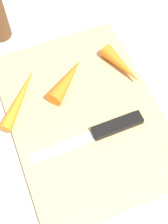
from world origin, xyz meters
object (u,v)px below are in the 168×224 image
object	(u,v)px
cutting_board	(84,114)
carrot_shortest	(122,66)
carrot_medium	(67,79)
carrot_longest	(20,97)
knife	(110,128)

from	to	relation	value
cutting_board	carrot_shortest	size ratio (longest dim) A/B	3.71
carrot_medium	carrot_longest	distance (m)	0.09
carrot_shortest	carrot_longest	size ratio (longest dim) A/B	0.74
cutting_board	knife	size ratio (longest dim) A/B	1.80
cutting_board	carrot_shortest	distance (m)	0.12
cutting_board	carrot_medium	world-z (taller)	carrot_medium
knife	carrot_medium	xyz separation A→B (m)	(-0.12, -0.03, 0.01)
cutting_board	knife	bearing A→B (deg)	30.54
carrot_shortest	cutting_board	bearing A→B (deg)	-76.70
knife	carrot_shortest	xyz separation A→B (m)	(-0.11, 0.07, 0.01)
knife	carrot_shortest	size ratio (longest dim) A/B	2.06
carrot_longest	knife	bearing A→B (deg)	-92.92
carrot_medium	cutting_board	bearing A→B (deg)	-124.44
knife	carrot_shortest	world-z (taller)	carrot_shortest
carrot_longest	carrot_shortest	bearing A→B (deg)	-52.49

